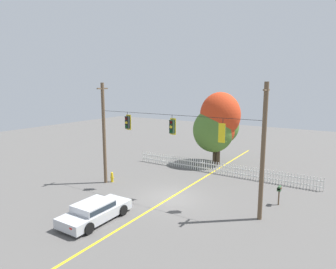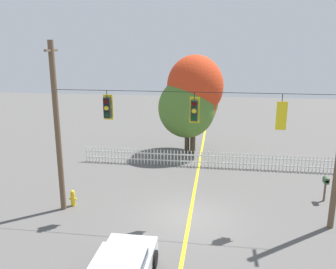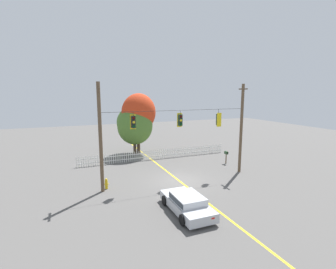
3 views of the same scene
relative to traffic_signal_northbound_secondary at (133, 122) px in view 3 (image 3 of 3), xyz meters
The scene contains 12 objects.
ground 6.32m from the traffic_signal_northbound_secondary, ahead, with size 80.00×80.00×0.00m, color #565451.
lane_centerline_stripe 6.31m from the traffic_signal_northbound_secondary, ahead, with size 0.16×36.00×0.01m, color gold.
signal_support_span 3.88m from the traffic_signal_northbound_secondary, ahead, with size 12.63×1.10×8.00m.
traffic_signal_northbound_secondary is the anchor object (origin of this frame).
traffic_signal_northbound_primary 3.86m from the traffic_signal_northbound_secondary, ahead, with size 0.43×0.38×1.35m.
traffic_signal_southbound_primary 7.47m from the traffic_signal_northbound_secondary, ahead, with size 0.43×0.38×1.49m.
white_picket_fence 9.48m from the traffic_signal_northbound_secondary, 58.37° to the left, with size 16.73×0.06×1.06m.
autumn_maple_near_fence 10.51m from the traffic_signal_northbound_secondary, 74.73° to the left, with size 4.26×4.53×5.72m.
autumn_maple_mid 10.40m from the traffic_signal_northbound_secondary, 72.77° to the left, with size 3.99×3.32×7.16m.
parked_car 7.21m from the traffic_signal_northbound_secondary, 70.63° to the right, with size 2.02×4.41×1.15m.
fire_hydrant 5.14m from the traffic_signal_northbound_secondary, 169.67° to the left, with size 0.38×0.22×0.83m.
roadside_mailbox 11.51m from the traffic_signal_northbound_secondary, 14.86° to the left, with size 0.25×0.44×1.30m.
Camera 3 is at (-8.38, -18.16, 7.26)m, focal length 26.77 mm.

